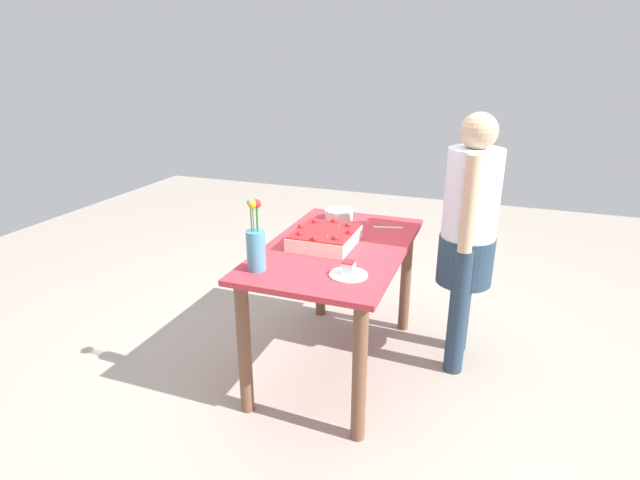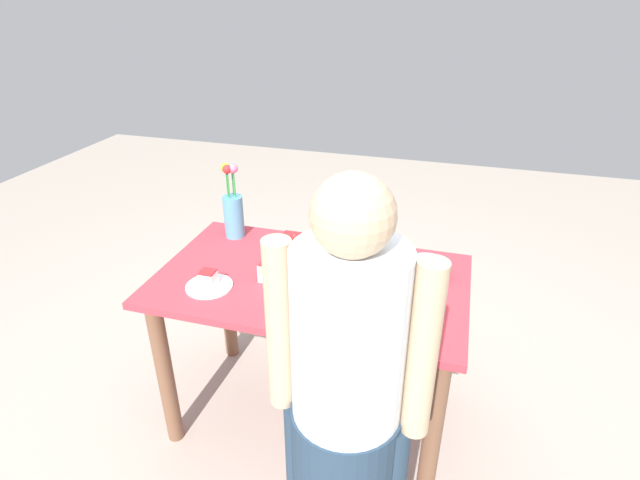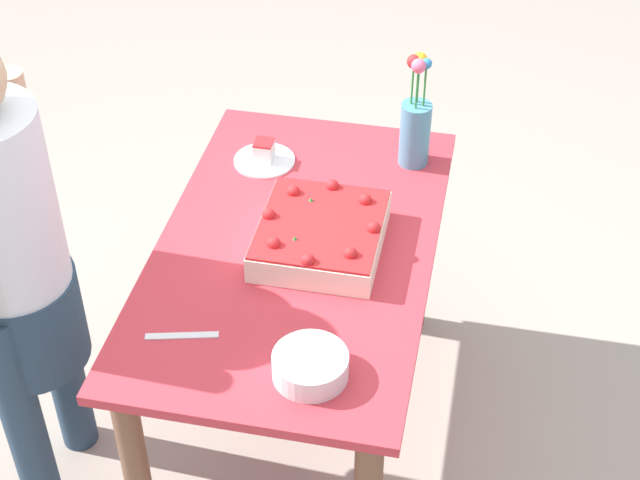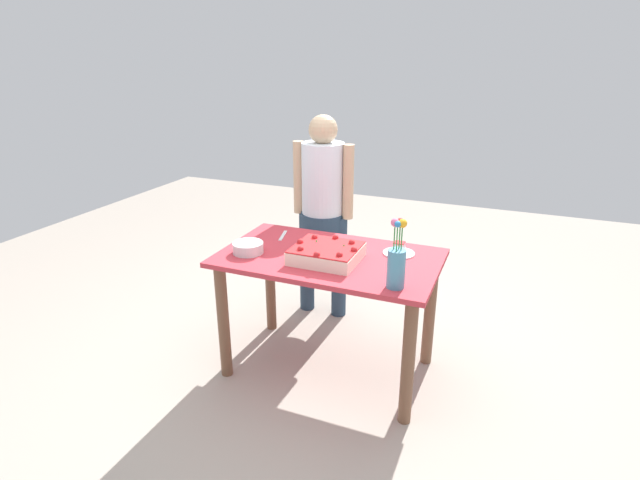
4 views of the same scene
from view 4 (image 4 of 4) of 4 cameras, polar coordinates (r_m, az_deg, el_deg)
ground_plane at (r=3.28m, az=0.96°, el=-14.33°), size 8.00×8.00×0.00m
dining_table at (r=2.97m, az=1.04°, el=-4.37°), size 1.27×0.75×0.77m
sheet_cake at (r=2.83m, az=0.75°, el=-1.50°), size 0.37×0.33×0.11m
serving_plate_with_slice at (r=2.96m, az=9.01°, el=-1.20°), size 0.19×0.19×0.07m
cake_knife at (r=3.23m, az=-4.26°, el=0.51°), size 0.06×0.18×0.00m
flower_vase at (r=2.50m, az=8.74°, el=-2.57°), size 0.09×0.09×0.36m
fruit_bowl at (r=2.97m, az=-8.22°, el=-0.87°), size 0.18×0.18×0.06m
person_standing at (r=3.58m, az=0.34°, el=3.99°), size 0.45×0.31×1.49m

